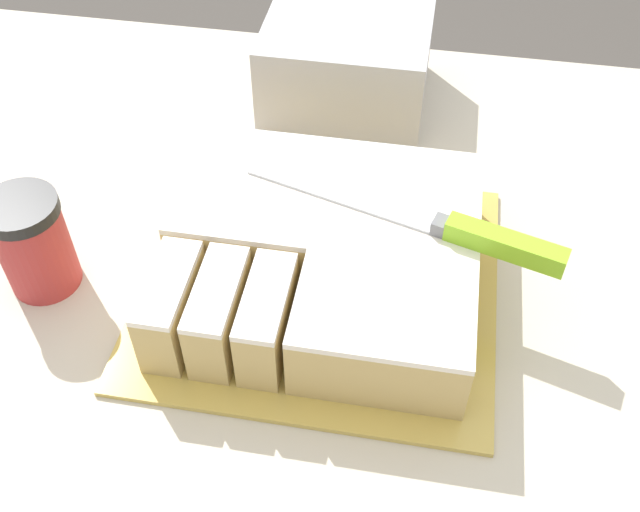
{
  "coord_description": "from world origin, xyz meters",
  "views": [
    {
      "loc": [
        0.07,
        -0.47,
        1.52
      ],
      "look_at": [
        -0.02,
        0.06,
        0.95
      ],
      "focal_mm": 42.0,
      "sensor_mm": 36.0,
      "label": 1
    }
  ],
  "objects_px": {
    "cake_board": "(320,283)",
    "knife": "(474,235)",
    "storage_box": "(347,62)",
    "cake": "(325,254)",
    "coffee_cup": "(33,243)"
  },
  "relations": [
    {
      "from": "cake",
      "to": "knife",
      "type": "distance_m",
      "value": 0.16
    },
    {
      "from": "cake_board",
      "to": "knife",
      "type": "distance_m",
      "value": 0.18
    },
    {
      "from": "coffee_cup",
      "to": "storage_box",
      "type": "xyz_separation_m",
      "value": [
        0.27,
        0.39,
        -0.0
      ]
    },
    {
      "from": "cake_board",
      "to": "storage_box",
      "type": "relative_size",
      "value": 1.75
    },
    {
      "from": "storage_box",
      "to": "cake",
      "type": "bearing_deg",
      "value": -85.37
    },
    {
      "from": "cake_board",
      "to": "knife",
      "type": "relative_size",
      "value": 1.14
    },
    {
      "from": "knife",
      "to": "coffee_cup",
      "type": "xyz_separation_m",
      "value": [
        -0.45,
        -0.05,
        -0.04
      ]
    },
    {
      "from": "cake_board",
      "to": "knife",
      "type": "bearing_deg",
      "value": 2.92
    },
    {
      "from": "knife",
      "to": "coffee_cup",
      "type": "height_order",
      "value": "coffee_cup"
    },
    {
      "from": "cake_board",
      "to": "knife",
      "type": "xyz_separation_m",
      "value": [
        0.15,
        0.01,
        0.09
      ]
    },
    {
      "from": "cake_board",
      "to": "cake",
      "type": "distance_m",
      "value": 0.04
    },
    {
      "from": "storage_box",
      "to": "knife",
      "type": "bearing_deg",
      "value": -62.73
    },
    {
      "from": "cake",
      "to": "coffee_cup",
      "type": "height_order",
      "value": "coffee_cup"
    },
    {
      "from": "cake",
      "to": "storage_box",
      "type": "height_order",
      "value": "storage_box"
    },
    {
      "from": "cake",
      "to": "coffee_cup",
      "type": "distance_m",
      "value": 0.3
    }
  ]
}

